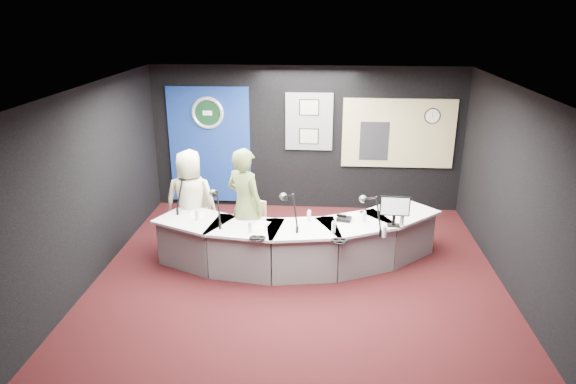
# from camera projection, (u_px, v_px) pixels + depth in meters

# --- Properties ---
(ground) EXTENTS (6.00, 6.00, 0.00)m
(ground) POSITION_uv_depth(u_px,v_px,m) (298.00, 280.00, 7.60)
(ground) COLOR black
(ground) RESTS_ON ground
(ceiling) EXTENTS (6.00, 6.00, 0.02)m
(ceiling) POSITION_uv_depth(u_px,v_px,m) (299.00, 90.00, 6.65)
(ceiling) COLOR silver
(ceiling) RESTS_ON ground
(wall_back) EXTENTS (6.00, 0.02, 2.80)m
(wall_back) POSITION_uv_depth(u_px,v_px,m) (306.00, 139.00, 9.94)
(wall_back) COLOR black
(wall_back) RESTS_ON ground
(wall_front) EXTENTS (6.00, 0.02, 2.80)m
(wall_front) POSITION_uv_depth(u_px,v_px,m) (280.00, 313.00, 4.31)
(wall_front) COLOR black
(wall_front) RESTS_ON ground
(wall_left) EXTENTS (0.02, 6.00, 2.80)m
(wall_left) POSITION_uv_depth(u_px,v_px,m) (89.00, 187.00, 7.32)
(wall_left) COLOR black
(wall_left) RESTS_ON ground
(wall_right) EXTENTS (0.02, 6.00, 2.80)m
(wall_right) POSITION_uv_depth(u_px,v_px,m) (520.00, 197.00, 6.92)
(wall_right) COLOR black
(wall_right) RESTS_ON ground
(broadcast_desk) EXTENTS (4.50, 1.90, 0.75)m
(broadcast_desk) POSITION_uv_depth(u_px,v_px,m) (296.00, 241.00, 7.99)
(broadcast_desk) COLOR silver
(broadcast_desk) RESTS_ON ground
(backdrop_panel) EXTENTS (1.60, 0.05, 2.30)m
(backdrop_panel) POSITION_uv_depth(u_px,v_px,m) (210.00, 145.00, 10.09)
(backdrop_panel) COLOR navy
(backdrop_panel) RESTS_ON wall_back
(agency_seal) EXTENTS (0.63, 0.07, 0.63)m
(agency_seal) POSITION_uv_depth(u_px,v_px,m) (207.00, 113.00, 9.83)
(agency_seal) COLOR silver
(agency_seal) RESTS_ON backdrop_panel
(seal_center) EXTENTS (0.48, 0.01, 0.48)m
(seal_center) POSITION_uv_depth(u_px,v_px,m) (208.00, 113.00, 9.83)
(seal_center) COLOR black
(seal_center) RESTS_ON backdrop_panel
(pinboard) EXTENTS (0.90, 0.04, 1.10)m
(pinboard) POSITION_uv_depth(u_px,v_px,m) (309.00, 122.00, 9.79)
(pinboard) COLOR slate
(pinboard) RESTS_ON wall_back
(framed_photo_upper) EXTENTS (0.34, 0.02, 0.27)m
(framed_photo_upper) POSITION_uv_depth(u_px,v_px,m) (309.00, 107.00, 9.66)
(framed_photo_upper) COLOR #9B9470
(framed_photo_upper) RESTS_ON pinboard
(framed_photo_lower) EXTENTS (0.34, 0.02, 0.27)m
(framed_photo_lower) POSITION_uv_depth(u_px,v_px,m) (309.00, 136.00, 9.85)
(framed_photo_lower) COLOR #9B9470
(framed_photo_lower) RESTS_ON pinboard
(booth_window_frame) EXTENTS (2.12, 0.06, 1.32)m
(booth_window_frame) POSITION_uv_depth(u_px,v_px,m) (398.00, 133.00, 9.74)
(booth_window_frame) COLOR tan
(booth_window_frame) RESTS_ON wall_back
(booth_glow) EXTENTS (2.00, 0.02, 1.20)m
(booth_glow) POSITION_uv_depth(u_px,v_px,m) (398.00, 134.00, 9.73)
(booth_glow) COLOR #FFC7A1
(booth_glow) RESTS_ON booth_window_frame
(equipment_rack) EXTENTS (0.55, 0.02, 0.75)m
(equipment_rack) POSITION_uv_depth(u_px,v_px,m) (374.00, 141.00, 9.79)
(equipment_rack) COLOR black
(equipment_rack) RESTS_ON booth_window_frame
(wall_clock) EXTENTS (0.28, 0.01, 0.28)m
(wall_clock) POSITION_uv_depth(u_px,v_px,m) (432.00, 116.00, 9.55)
(wall_clock) COLOR white
(wall_clock) RESTS_ON booth_window_frame
(armchair_left) EXTENTS (0.61, 0.61, 0.98)m
(armchair_left) POSITION_uv_depth(u_px,v_px,m) (192.00, 221.00, 8.46)
(armchair_left) COLOR tan
(armchair_left) RESTS_ON ground
(armchair_right) EXTENTS (0.75, 0.75, 1.00)m
(armchair_right) POSITION_uv_depth(u_px,v_px,m) (246.00, 231.00, 8.07)
(armchair_right) COLOR tan
(armchair_right) RESTS_ON ground
(draped_jacket) EXTENTS (0.51, 0.16, 0.70)m
(draped_jacket) POSITION_uv_depth(u_px,v_px,m) (196.00, 208.00, 8.64)
(draped_jacket) COLOR slate
(draped_jacket) RESTS_ON armchair_left
(person_man) EXTENTS (0.86, 0.60, 1.70)m
(person_man) POSITION_uv_depth(u_px,v_px,m) (191.00, 201.00, 8.33)
(person_man) COLOR beige
(person_man) RESTS_ON ground
(person_woman) EXTENTS (0.80, 0.73, 1.84)m
(person_woman) POSITION_uv_depth(u_px,v_px,m) (245.00, 206.00, 7.93)
(person_woman) COLOR #5C6D39
(person_woman) RESTS_ON ground
(computer_monitor) EXTENTS (0.43, 0.05, 0.29)m
(computer_monitor) POSITION_uv_depth(u_px,v_px,m) (395.00, 206.00, 7.52)
(computer_monitor) COLOR black
(computer_monitor) RESTS_ON broadcast_desk
(desk_phone) EXTENTS (0.24, 0.21, 0.05)m
(desk_phone) POSITION_uv_depth(u_px,v_px,m) (344.00, 219.00, 7.81)
(desk_phone) COLOR black
(desk_phone) RESTS_ON broadcast_desk
(headphones_near) EXTENTS (0.24, 0.24, 0.04)m
(headphones_near) POSITION_uv_depth(u_px,v_px,m) (340.00, 240.00, 7.11)
(headphones_near) COLOR black
(headphones_near) RESTS_ON broadcast_desk
(headphones_far) EXTENTS (0.21, 0.21, 0.04)m
(headphones_far) POSITION_uv_depth(u_px,v_px,m) (257.00, 238.00, 7.19)
(headphones_far) COLOR black
(headphones_far) RESTS_ON broadcast_desk
(paper_stack) EXTENTS (0.26, 0.34, 0.00)m
(paper_stack) POSITION_uv_depth(u_px,v_px,m) (197.00, 216.00, 8.00)
(paper_stack) COLOR white
(paper_stack) RESTS_ON broadcast_desk
(notepad) EXTENTS (0.29, 0.36, 0.00)m
(notepad) POSITION_uv_depth(u_px,v_px,m) (260.00, 225.00, 7.65)
(notepad) COLOR white
(notepad) RESTS_ON broadcast_desk
(boom_mic_a) EXTENTS (0.33, 0.70, 0.60)m
(boom_mic_a) POSITION_uv_depth(u_px,v_px,m) (188.00, 191.00, 8.20)
(boom_mic_a) COLOR black
(boom_mic_a) RESTS_ON broadcast_desk
(boom_mic_b) EXTENTS (0.33, 0.70, 0.60)m
(boom_mic_b) POSITION_uv_depth(u_px,v_px,m) (216.00, 202.00, 7.71)
(boom_mic_b) COLOR black
(boom_mic_b) RESTS_ON broadcast_desk
(boom_mic_c) EXTENTS (0.36, 0.69, 0.60)m
(boom_mic_c) POSITION_uv_depth(u_px,v_px,m) (290.00, 206.00, 7.56)
(boom_mic_c) COLOR black
(boom_mic_c) RESTS_ON broadcast_desk
(boom_mic_d) EXTENTS (0.34, 0.70, 0.60)m
(boom_mic_d) POSITION_uv_depth(u_px,v_px,m) (372.00, 209.00, 7.46)
(boom_mic_d) COLOR black
(boom_mic_d) RESTS_ON broadcast_desk
(water_bottles) EXTENTS (3.15, 0.59, 0.18)m
(water_bottles) POSITION_uv_depth(u_px,v_px,m) (298.00, 221.00, 7.56)
(water_bottles) COLOR silver
(water_bottles) RESTS_ON broadcast_desk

